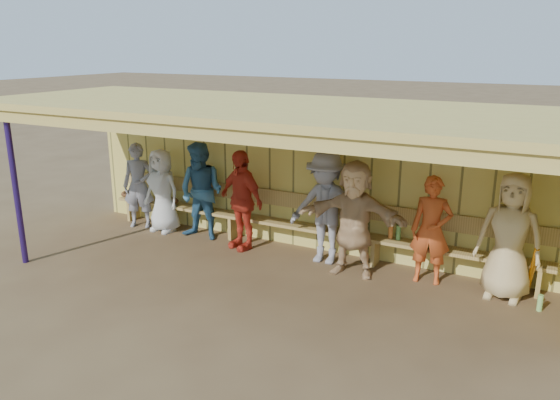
# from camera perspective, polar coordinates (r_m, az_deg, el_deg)

# --- Properties ---
(ground) EXTENTS (90.00, 90.00, 0.00)m
(ground) POSITION_cam_1_polar(r_m,az_deg,el_deg) (8.23, -1.14, -7.64)
(ground) COLOR brown
(ground) RESTS_ON ground
(player_a) EXTENTS (0.68, 0.57, 1.57)m
(player_a) POSITION_cam_1_polar(r_m,az_deg,el_deg) (10.39, -14.55, 1.47)
(player_a) COLOR gray
(player_a) RESTS_ON ground
(player_b) EXTENTS (0.77, 0.53, 1.52)m
(player_b) POSITION_cam_1_polar(r_m,az_deg,el_deg) (10.04, -12.20, 0.97)
(player_b) COLOR silver
(player_b) RESTS_ON ground
(player_c) EXTENTS (0.85, 0.67, 1.70)m
(player_c) POSITION_cam_1_polar(r_m,az_deg,el_deg) (9.50, -8.21, 0.88)
(player_c) COLOR #33678C
(player_c) RESTS_ON ground
(player_d) EXTENTS (1.06, 0.71, 1.66)m
(player_d) POSITION_cam_1_polar(r_m,az_deg,el_deg) (8.99, -4.09, 0.02)
(player_d) COLOR red
(player_d) RESTS_ON ground
(player_e) EXTENTS (1.15, 0.68, 1.76)m
(player_e) POSITION_cam_1_polar(r_m,az_deg,el_deg) (8.39, 4.80, -0.83)
(player_e) COLOR gray
(player_e) RESTS_ON ground
(player_f) EXTENTS (1.63, 0.63, 1.72)m
(player_f) POSITION_cam_1_polar(r_m,az_deg,el_deg) (7.99, 7.74, -1.94)
(player_f) COLOR #D9AE7A
(player_f) RESTS_ON ground
(player_g) EXTENTS (0.61, 0.44, 1.55)m
(player_g) POSITION_cam_1_polar(r_m,az_deg,el_deg) (7.97, 15.51, -3.07)
(player_g) COLOR #CB5020
(player_g) RESTS_ON ground
(player_h) EXTENTS (0.88, 0.62, 1.72)m
(player_h) POSITION_cam_1_polar(r_m,az_deg,el_deg) (7.78, 22.86, -3.58)
(player_h) COLOR tan
(player_h) RESTS_ON ground
(dugout_structure) EXTENTS (8.80, 3.20, 2.50)m
(dugout_structure) POSITION_cam_1_polar(r_m,az_deg,el_deg) (8.14, 3.53, 4.59)
(dugout_structure) COLOR #DFCD5F
(dugout_structure) RESTS_ON ground
(bench) EXTENTS (7.60, 0.34, 0.93)m
(bench) POSITION_cam_1_polar(r_m,az_deg,el_deg) (8.97, 2.27, -2.02)
(bench) COLOR tan
(bench) RESTS_ON ground
(dugout_equipment) EXTENTS (7.49, 0.62, 0.80)m
(dugout_equipment) POSITION_cam_1_polar(r_m,az_deg,el_deg) (9.26, -2.86, -1.70)
(dugout_equipment) COLOR orange
(dugout_equipment) RESTS_ON ground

